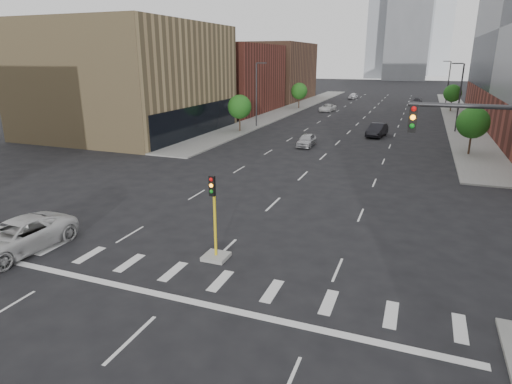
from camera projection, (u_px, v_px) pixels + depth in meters
The scene contains 22 objects.
ground at pixel (93, 376), 13.72m from camera, with size 400.00×400.00×0.00m, color black.
sidewalk_left_far at pixel (292, 108), 84.70m from camera, with size 5.00×92.00×0.15m, color gray.
sidewalk_right_far at pixel (458, 115), 74.46m from camera, with size 5.00×92.00×0.15m, color gray.
building_left_mid at pixel (131, 79), 56.62m from camera, with size 20.00×24.00×14.00m, color #A0875A.
building_left_far_a at pixel (217, 78), 80.07m from camera, with size 20.00×22.00×12.00m, color brown.
building_left_far_b at pixel (264, 71), 103.06m from camera, with size 20.00×24.00×13.00m, color brown.
tower_left at pixel (396, 1), 201.79m from camera, with size 22.00×22.00×70.00m, color #B2B7BC.
tower_mid at pixel (409, 28), 185.17m from camera, with size 18.00×18.00×44.00m, color slate.
median_traffic_signal at pixel (215, 241), 21.41m from camera, with size 1.20×1.20×4.40m.
streetlight_right_a at pixel (459, 95), 56.60m from camera, with size 1.60×0.22×9.07m.
streetlight_right_b at pixel (448, 81), 87.76m from camera, with size 1.60×0.22×9.07m.
streetlight_left at pixel (257, 92), 61.31m from camera, with size 1.60×0.22×9.07m.
tree_left_near at pixel (240, 107), 57.54m from camera, with size 3.20×3.20×4.85m.
tree_left_far at pixel (299, 91), 84.25m from camera, with size 3.20×3.20×4.85m.
tree_right_near at pixel (473, 123), 43.53m from camera, with size 3.20×3.20×4.85m.
tree_right_far at pixel (453, 93), 79.14m from camera, with size 3.20×3.20×4.85m.
car_near_left at pixel (306, 140), 48.83m from camera, with size 1.71×4.26×1.45m, color #A9AAAE.
car_mid_right at pixel (377, 130), 54.95m from camera, with size 1.75×5.03×1.66m, color black.
car_far_left at pixel (327, 108), 80.58m from camera, with size 2.24×4.87×1.35m, color silver.
car_deep_right at pixel (417, 101), 92.19m from camera, with size 1.85×4.55×1.32m, color black.
car_distant at pixel (353, 96), 104.21m from camera, with size 1.78×4.43×1.51m, color silver.
parked_minivan at pixel (17, 237), 22.22m from camera, with size 2.81×6.10×1.69m, color silver.
Camera 1 is at (8.95, -8.67, 9.77)m, focal length 30.00 mm.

